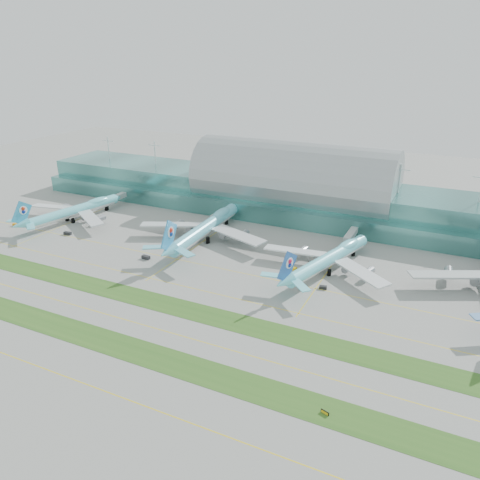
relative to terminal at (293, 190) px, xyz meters
The scene contains 18 objects.
ground 129.58m from the terminal, 90.00° to the right, with size 700.00×700.00×0.00m, color gray.
terminal is the anchor object (origin of this frame).
grass_strip_near 157.43m from the terminal, 90.00° to the right, with size 420.00×12.00×0.08m, color #2D591E.
grass_strip_far 127.58m from the terminal, 90.00° to the right, with size 420.00×12.00×0.08m, color #2D591E.
taxiline_a 177.36m from the terminal, 90.00° to the right, with size 420.00×0.35×0.01m, color yellow.
taxiline_b 143.50m from the terminal, 90.00° to the right, with size 420.00×0.35×0.01m, color yellow.
taxiline_c 111.70m from the terminal, 90.01° to the right, with size 420.00×0.35×0.01m, color yellow.
taxiline_d 89.92m from the terminal, 90.01° to the right, with size 420.00×0.35×0.01m, color yellow.
airliner_a 128.93m from the terminal, 148.56° to the right, with size 62.32×71.58×19.80m.
airliner_b 65.97m from the terminal, 113.53° to the right, with size 71.89×81.60×22.47m.
airliner_c 81.86m from the terminal, 58.66° to the right, with size 61.14×70.81×19.90m.
gse_a 161.12m from the terminal, 146.08° to the right, with size 3.73×1.64×1.49m, color orange.
gse_b 130.97m from the terminal, 138.09° to the right, with size 4.17×1.78×1.57m, color black.
gse_c 103.65m from the terminal, 112.75° to the right, with size 4.07×1.91×1.62m, color black.
gse_d 88.11m from the terminal, 115.44° to the right, with size 3.30×1.54×1.48m, color black.
gse_e 81.91m from the terminal, 69.94° to the right, with size 3.09×1.71×1.47m, color gold.
gse_f 99.45m from the terminal, 62.79° to the right, with size 3.16×1.63×1.31m, color black.
taxiway_sign_east 171.83m from the terminal, 67.31° to the right, with size 2.53×1.03×1.09m.
Camera 1 is at (88.59, -129.91, 92.20)m, focal length 35.00 mm.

